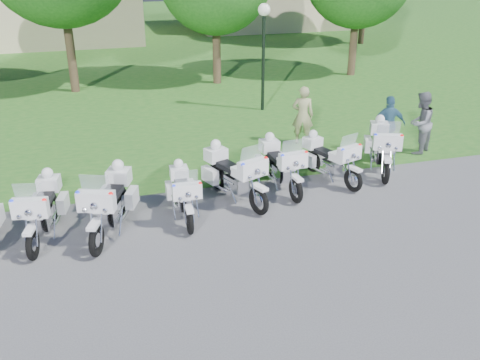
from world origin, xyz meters
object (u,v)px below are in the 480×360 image
object	(u,v)px
motorcycle_1	(42,208)
motorcycle_5	(280,164)
bystander_a	(303,116)
motorcycle_6	(329,158)
lamp_post	(264,30)
motorcycle_4	(233,173)
motorcycle_3	(183,192)
motorcycle_7	(382,146)
motorcycle_2	(110,202)
bystander_b	(420,123)
bystander_c	(388,125)

from	to	relation	value
motorcycle_1	motorcycle_5	size ratio (longest dim) A/B	1.00
bystander_a	motorcycle_6	bearing A→B (deg)	104.87
motorcycle_1	lamp_post	size ratio (longest dim) A/B	0.59
motorcycle_6	motorcycle_4	bearing A→B (deg)	-8.96
motorcycle_3	motorcycle_7	bearing A→B (deg)	-165.65
motorcycle_7	motorcycle_4	bearing A→B (deg)	31.18
motorcycle_1	motorcycle_2	bearing A→B (deg)	-176.30
motorcycle_6	lamp_post	world-z (taller)	lamp_post
motorcycle_3	lamp_post	distance (m)	9.16
motorcycle_2	motorcycle_7	size ratio (longest dim) A/B	1.03
motorcycle_7	lamp_post	world-z (taller)	lamp_post
bystander_a	bystander_b	distance (m)	3.51
bystander_c	motorcycle_4	bearing A→B (deg)	28.84
motorcycle_3	motorcycle_2	bearing A→B (deg)	10.99
motorcycle_2	motorcycle_6	xyz separation A→B (m)	(5.77, 1.21, -0.08)
motorcycle_2	motorcycle_5	world-z (taller)	motorcycle_2
lamp_post	bystander_a	size ratio (longest dim) A/B	2.12
motorcycle_5	motorcycle_7	world-z (taller)	motorcycle_7
motorcycle_4	motorcycle_5	bearing A→B (deg)	174.12
lamp_post	motorcycle_3	bearing A→B (deg)	-120.38
motorcycle_1	motorcycle_7	bearing A→B (deg)	-160.30
motorcycle_2	motorcycle_4	world-z (taller)	motorcycle_2
bystander_a	lamp_post	bearing A→B (deg)	-67.14
motorcycle_3	lamp_post	world-z (taller)	lamp_post
motorcycle_7	motorcycle_5	bearing A→B (deg)	28.94
motorcycle_4	bystander_a	size ratio (longest dim) A/B	1.27
motorcycle_2	bystander_b	size ratio (longest dim) A/B	1.27
motorcycle_7	bystander_c	bearing A→B (deg)	-105.18
bystander_c	motorcycle_6	bearing A→B (deg)	38.15
motorcycle_6	bystander_c	xyz separation A→B (m)	(2.52, 1.32, 0.26)
motorcycle_6	bystander_a	distance (m)	2.85
motorcycle_1	motorcycle_2	size ratio (longest dim) A/B	0.97
motorcycle_2	bystander_b	distance (m)	9.48
motorcycle_1	lamp_post	world-z (taller)	lamp_post
motorcycle_4	bystander_c	distance (m)	5.57
motorcycle_5	bystander_b	distance (m)	5.00
motorcycle_1	bystander_c	xyz separation A→B (m)	(9.69, 2.35, 0.23)
motorcycle_2	motorcycle_6	world-z (taller)	motorcycle_2
motorcycle_3	bystander_a	distance (m)	5.88
motorcycle_5	bystander_c	world-z (taller)	bystander_c
motorcycle_1	bystander_b	xyz separation A→B (m)	(10.60, 2.09, 0.28)
motorcycle_2	motorcycle_3	xyz separation A→B (m)	(1.66, 0.25, -0.11)
motorcycle_3	motorcycle_7	world-z (taller)	motorcycle_7
motorcycle_4	bystander_b	xyz separation A→B (m)	(6.19, 1.51, 0.25)
motorcycle_7	lamp_post	distance (m)	6.93
lamp_post	bystander_b	xyz separation A→B (m)	(3.06, -5.60, -2.02)
motorcycle_4	bystander_c	xyz separation A→B (m)	(5.28, 1.76, 0.19)
motorcycle_7	bystander_b	distance (m)	1.91
motorcycle_1	motorcycle_5	world-z (taller)	motorcycle_1
motorcycle_4	lamp_post	size ratio (longest dim) A/B	0.60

